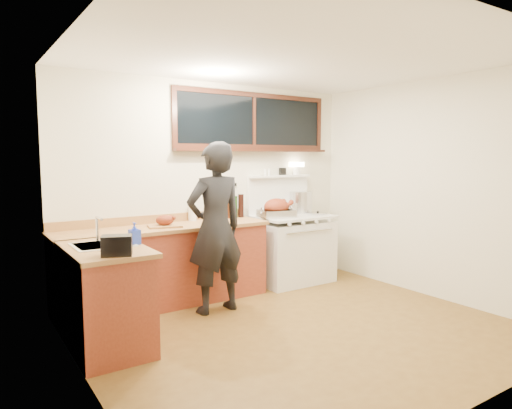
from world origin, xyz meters
TOP-DOWN VIEW (x-y plane):
  - ground_plane at (0.00, 0.00)m, footprint 4.00×3.50m
  - room_shell at (0.00, 0.00)m, footprint 4.10×3.60m
  - counter_back at (-0.80, 1.45)m, footprint 2.44×0.64m
  - counter_left at (-1.70, 0.62)m, footprint 0.64×1.09m
  - sink_unit at (-1.68, 0.70)m, footprint 0.50×0.45m
  - vintage_stove at (1.00, 1.41)m, footprint 1.02×0.74m
  - back_window at (0.60, 1.72)m, footprint 2.32×0.13m
  - left_doorway at (-1.99, -0.55)m, footprint 0.02×1.04m
  - knife_strip at (0.08, 1.73)m, footprint 0.46×0.03m
  - man at (-0.44, 0.91)m, footprint 0.69×0.47m
  - soap_bottle at (-1.43, 0.59)m, footprint 0.09×0.09m
  - toaster at (-1.70, 0.21)m, footprint 0.28×0.23m
  - cutting_board at (-0.81, 1.40)m, footprint 0.42×0.36m
  - roast_turkey at (0.71, 1.35)m, footprint 0.48×0.40m
  - stockpot at (1.31, 1.60)m, footprint 0.42×0.42m
  - saucepan at (1.13, 1.58)m, footprint 0.21×0.31m
  - pot_lid at (1.37, 1.31)m, footprint 0.34×0.34m
  - coffee_tin at (0.04, 1.63)m, footprint 0.11×0.09m
  - pitcher at (-0.34, 1.68)m, footprint 0.10×0.10m
  - bottle_cluster at (0.20, 1.63)m, footprint 0.40×0.07m

SIDE VIEW (x-z plane):
  - ground_plane at x=0.00m, z-range -0.02..0.00m
  - counter_left at x=-1.70m, z-range 0.00..0.90m
  - counter_back at x=-0.80m, z-range -0.05..0.95m
  - vintage_stove at x=1.00m, z-range -0.33..1.27m
  - sink_unit at x=-1.68m, z-range 0.66..1.03m
  - pot_lid at x=1.37m, z-range 0.89..0.93m
  - man at x=-0.44m, z-range 0.00..1.84m
  - cutting_board at x=-0.81m, z-range 0.89..1.02m
  - saucepan at x=1.13m, z-range 0.90..1.04m
  - coffee_tin at x=0.04m, z-range 0.90..1.04m
  - toaster at x=-1.70m, z-range 0.90..1.06m
  - pitcher at x=-0.34m, z-range 0.90..1.09m
  - soap_bottle at x=-1.43m, z-range 0.90..1.10m
  - roast_turkey at x=0.71m, z-range 0.88..1.13m
  - bottle_cluster at x=0.20m, z-range 0.88..1.18m
  - stockpot at x=1.31m, z-range 0.90..1.20m
  - left_doorway at x=-1.99m, z-range 0.00..2.17m
  - knife_strip at x=0.08m, z-range 1.17..1.45m
  - room_shell at x=0.00m, z-range 0.32..2.97m
  - back_window at x=0.60m, z-range 1.68..2.45m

